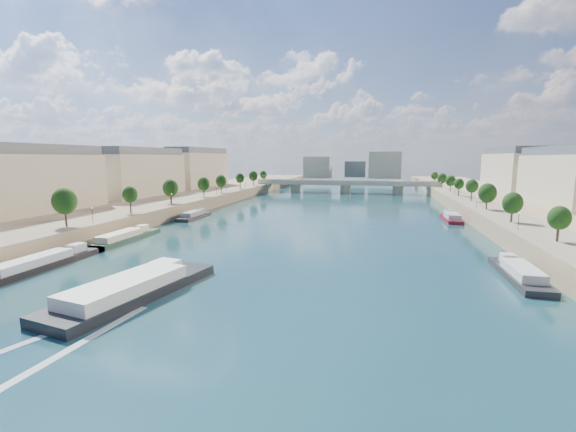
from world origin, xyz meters
The scene contains 15 objects.
ground centered at (0.00, 100.00, 0.00)m, with size 700.00×700.00×0.00m, color #0C3336.
quay_left centered at (-72.00, 100.00, 2.50)m, with size 44.00×520.00×5.00m, color #9E8460.
pave_left centered at (-57.00, 100.00, 5.05)m, with size 14.00×520.00×0.10m, color gray.
pave_right centered at (57.00, 100.00, 5.05)m, with size 14.00×520.00×0.10m, color gray.
trees_left centered at (-55.00, 102.00, 10.48)m, with size 4.80×268.80×8.26m.
trees_right centered at (55.00, 110.00, 10.48)m, with size 4.80×268.80×8.26m.
lamps_left centered at (-52.50, 90.00, 7.78)m, with size 0.36×200.36×4.28m.
lamps_right centered at (52.50, 105.00, 7.78)m, with size 0.36×200.36×4.28m.
buildings_left centered at (-85.00, 112.00, 16.45)m, with size 16.00×226.00×23.20m.
skyline centered at (3.19, 319.52, 14.66)m, with size 79.00×42.00×22.00m.
bridge centered at (0.00, 229.53, 5.08)m, with size 112.00×12.00×8.15m.
tour_barge centered at (-17.66, 36.82, 1.21)m, with size 14.29×31.74×4.16m.
wake centered at (-17.66, 20.29, 0.02)m, with size 12.35×26.02×0.04m.
moored_barges_left centered at (-45.50, 43.57, 0.84)m, with size 5.00×152.91×3.60m.
moored_barges_right centered at (45.50, 48.28, 0.84)m, with size 5.00×160.35×3.60m.
Camera 1 is at (19.59, -14.90, 21.96)m, focal length 24.00 mm.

